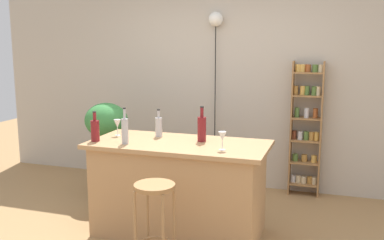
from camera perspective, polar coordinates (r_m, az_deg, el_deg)
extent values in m
cube|color=#BCB2A3|center=(5.62, 4.05, 5.67)|extent=(6.40, 0.10, 2.80)
cube|color=tan|center=(4.26, -1.72, -9.09)|extent=(1.55, 0.73, 0.86)
cube|color=tan|center=(4.14, -1.75, -3.20)|extent=(1.69, 0.79, 0.04)
cylinder|color=#997047|center=(3.58, -7.37, -14.48)|extent=(0.02, 0.02, 0.70)
cylinder|color=#997047|center=(3.49, -3.76, -15.07)|extent=(0.02, 0.02, 0.70)
cylinder|color=#997047|center=(3.77, -5.78, -13.11)|extent=(0.02, 0.02, 0.70)
cylinder|color=#997047|center=(3.69, -2.35, -13.62)|extent=(0.02, 0.02, 0.70)
cylinder|color=#9E7042|center=(3.49, -4.91, -8.58)|extent=(0.33, 0.33, 0.03)
cube|color=#9E7042|center=(5.39, 12.77, -1.10)|extent=(0.02, 0.17, 1.61)
cube|color=#9E7042|center=(5.37, 16.42, -1.31)|extent=(0.02, 0.17, 1.61)
cube|color=#9E7042|center=(5.55, 14.28, -8.03)|extent=(0.33, 0.17, 0.02)
cylinder|color=silver|center=(5.55, 12.99, -7.42)|extent=(0.06, 0.06, 0.09)
cylinder|color=beige|center=(5.54, 13.66, -7.47)|extent=(0.06, 0.06, 0.09)
cylinder|color=beige|center=(5.53, 14.30, -7.53)|extent=(0.06, 0.06, 0.09)
cylinder|color=#AD7A38|center=(5.53, 15.04, -7.55)|extent=(0.06, 0.06, 0.09)
cylinder|color=beige|center=(5.52, 15.63, -7.61)|extent=(0.06, 0.06, 0.09)
cube|color=#9E7042|center=(5.47, 14.40, -5.35)|extent=(0.33, 0.17, 0.02)
cylinder|color=#4C7033|center=(5.47, 13.27, -4.74)|extent=(0.07, 0.07, 0.09)
cylinder|color=#AD7A38|center=(5.47, 14.39, -4.80)|extent=(0.07, 0.07, 0.09)
cylinder|color=gold|center=(5.46, 15.58, -4.89)|extent=(0.07, 0.07, 0.09)
cube|color=#9E7042|center=(5.41, 14.52, -2.60)|extent=(0.33, 0.17, 0.02)
cylinder|color=brown|center=(5.41, 13.13, -1.88)|extent=(0.06, 0.06, 0.10)
cylinder|color=silver|center=(5.39, 13.87, -1.95)|extent=(0.06, 0.06, 0.10)
cylinder|color=#4C7033|center=(5.40, 14.62, -1.98)|extent=(0.06, 0.06, 0.10)
cylinder|color=#AD7A38|center=(5.38, 15.27, -2.03)|extent=(0.06, 0.06, 0.10)
cylinder|color=gold|center=(5.39, 15.89, -2.05)|extent=(0.06, 0.06, 0.10)
cube|color=#9E7042|center=(5.36, 14.65, 0.21)|extent=(0.33, 0.17, 0.02)
cylinder|color=#4C7033|center=(5.36, 13.49, 0.98)|extent=(0.05, 0.05, 0.12)
cylinder|color=silver|center=(5.34, 14.66, 0.89)|extent=(0.05, 0.05, 0.12)
cylinder|color=#994C23|center=(5.34, 15.74, 0.85)|extent=(0.05, 0.05, 0.12)
cube|color=#9E7042|center=(5.32, 14.78, 3.06)|extent=(0.33, 0.17, 0.02)
cylinder|color=#AD7A38|center=(5.32, 13.32, 3.79)|extent=(0.06, 0.06, 0.10)
cylinder|color=gold|center=(5.32, 14.16, 3.75)|extent=(0.06, 0.06, 0.10)
cylinder|color=#4C7033|center=(5.32, 14.73, 3.73)|extent=(0.06, 0.06, 0.10)
cylinder|color=#4C7033|center=(5.30, 15.58, 3.67)|extent=(0.06, 0.06, 0.10)
cylinder|color=beige|center=(5.31, 16.12, 3.65)|extent=(0.06, 0.06, 0.10)
cube|color=#9E7042|center=(5.29, 14.91, 5.95)|extent=(0.33, 0.17, 0.02)
cylinder|color=gold|center=(5.29, 13.62, 6.58)|extent=(0.06, 0.06, 0.09)
cylinder|color=gold|center=(5.29, 14.16, 6.55)|extent=(0.06, 0.06, 0.09)
cylinder|color=#994C23|center=(5.30, 14.85, 6.53)|extent=(0.06, 0.06, 0.09)
cylinder|color=#4C7033|center=(5.28, 15.71, 6.48)|extent=(0.06, 0.06, 0.09)
cylinder|color=beige|center=(5.28, 16.43, 6.44)|extent=(0.06, 0.06, 0.09)
cylinder|color=#2D2823|center=(5.43, -10.81, -7.61)|extent=(0.33, 0.33, 0.39)
cylinder|color=#935B3D|center=(5.34, -10.92, -4.64)|extent=(0.33, 0.33, 0.19)
cylinder|color=brown|center=(5.30, -10.98, -2.83)|extent=(0.03, 0.03, 0.16)
ellipsoid|color=#387F3D|center=(5.25, -11.07, -0.05)|extent=(0.52, 0.47, 0.41)
cylinder|color=#B2B2B7|center=(4.10, -8.71, -1.47)|extent=(0.06, 0.06, 0.24)
cylinder|color=#B2B2B7|center=(4.07, -8.77, 0.79)|extent=(0.02, 0.02, 0.09)
cylinder|color=black|center=(4.06, -8.79, 1.51)|extent=(0.03, 0.03, 0.01)
cylinder|color=#B2B2B7|center=(4.37, -4.34, -0.94)|extent=(0.07, 0.07, 0.19)
cylinder|color=#B2B2B7|center=(4.35, -4.37, 0.77)|extent=(0.03, 0.03, 0.07)
cylinder|color=black|center=(4.34, -4.38, 1.33)|extent=(0.03, 0.03, 0.01)
cylinder|color=maroon|center=(4.26, -12.48, -1.39)|extent=(0.08, 0.08, 0.20)
cylinder|color=maroon|center=(4.24, -12.55, 0.44)|extent=(0.03, 0.03, 0.08)
cylinder|color=black|center=(4.23, -12.57, 1.04)|extent=(0.03, 0.03, 0.01)
cylinder|color=maroon|center=(4.15, 1.28, -1.21)|extent=(0.08, 0.08, 0.23)
cylinder|color=maroon|center=(4.12, 1.29, 1.01)|extent=(0.03, 0.03, 0.09)
cylinder|color=black|center=(4.11, 1.29, 1.72)|extent=(0.03, 0.03, 0.01)
cylinder|color=silver|center=(4.49, -9.64, -1.97)|extent=(0.06, 0.06, 0.00)
cylinder|color=silver|center=(4.49, -9.65, -1.48)|extent=(0.01, 0.01, 0.07)
cone|color=silver|center=(4.47, -9.68, -0.47)|extent=(0.07, 0.07, 0.08)
cylinder|color=silver|center=(3.85, 3.95, -3.88)|extent=(0.06, 0.06, 0.00)
cylinder|color=silver|center=(3.84, 3.96, -3.31)|extent=(0.01, 0.01, 0.07)
cone|color=silver|center=(3.82, 3.97, -2.14)|extent=(0.07, 0.07, 0.08)
cylinder|color=black|center=(5.57, 3.01, 2.07)|extent=(0.01, 0.01, 2.11)
sphere|color=white|center=(5.52, 3.11, 12.97)|extent=(0.18, 0.18, 0.18)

